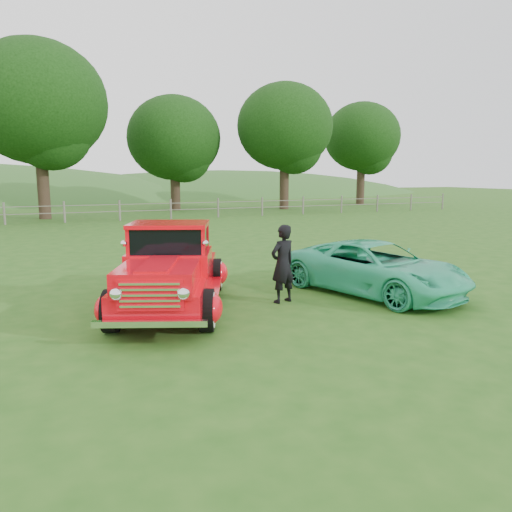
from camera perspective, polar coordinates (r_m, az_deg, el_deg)
name	(u,v)px	position (r m, az deg, el deg)	size (l,w,h in m)	color
ground	(288,328)	(9.05, 3.70, -8.23)	(140.00, 140.00, 0.00)	#225015
distant_hills	(47,232)	(67.58, -22.76, 2.54)	(116.00, 60.00, 18.00)	#2C5920
fence_line	(120,210)	(30.04, -15.32, 5.05)	(48.00, 0.12, 1.20)	#666256
tree_near_west	(37,103)	(32.96, -23.70, 15.76)	(8.00, 8.00, 10.42)	#312118
tree_near_east	(174,138)	(37.85, -9.35, 13.14)	(6.80, 6.80, 8.33)	#312118
tree_mid_east	(285,127)	(38.74, 3.30, 14.54)	(7.20, 7.20, 9.44)	#312118
tree_far_east	(362,137)	(45.83, 12.04, 13.17)	(6.60, 6.60, 8.86)	#312118
red_pickup	(171,270)	(10.27, -9.70, -1.63)	(3.47, 5.28, 1.78)	black
teal_sedan	(376,268)	(11.72, 13.51, -1.34)	(2.00, 4.34, 1.21)	#30C08C
man	(283,264)	(10.62, 3.07, -0.90)	(0.61, 0.40, 1.68)	black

